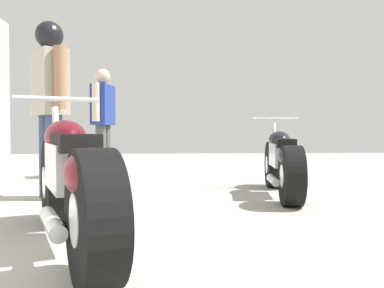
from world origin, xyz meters
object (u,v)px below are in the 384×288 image
at_px(mechanic_in_blue, 103,116).
at_px(mechanic_with_helmet, 50,93).
at_px(motorcycle_black_naked, 282,162).
at_px(motorcycle_maroon_cruiser, 71,181).

xyz_separation_m(mechanic_in_blue, mechanic_with_helmet, (-0.23, -2.00, 0.16)).
distance_m(motorcycle_black_naked, mechanic_in_blue, 3.02).
bearing_deg(mechanic_in_blue, mechanic_with_helmet, -96.63).
bearing_deg(motorcycle_maroon_cruiser, mechanic_with_helmet, 108.82).
distance_m(motorcycle_maroon_cruiser, mechanic_in_blue, 3.91).
height_order(motorcycle_maroon_cruiser, motorcycle_black_naked, motorcycle_maroon_cruiser).
xyz_separation_m(motorcycle_black_naked, mechanic_with_helmet, (-2.42, -0.00, 0.73)).
xyz_separation_m(motorcycle_black_naked, mechanic_in_blue, (-2.19, 2.00, 0.56)).
bearing_deg(mechanic_with_helmet, motorcycle_maroon_cruiser, -71.18).
bearing_deg(motorcycle_black_naked, mechanic_in_blue, 137.64).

